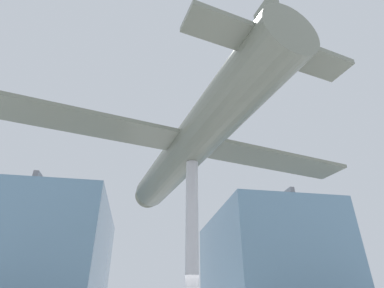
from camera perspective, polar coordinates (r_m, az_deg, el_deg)
glass_pavilion_left at (r=29.39m, az=-26.31°, el=-19.57°), size 9.53×15.06×9.97m
glass_pavilion_right at (r=30.78m, az=13.94°, el=-21.82°), size 9.53×15.06×9.97m
support_pylon_central at (r=12.80m, az=0.00°, el=-18.56°), size 0.54×0.54×7.32m
suspended_airplane at (r=14.52m, az=-0.27°, el=-0.28°), size 17.83×15.90×3.18m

